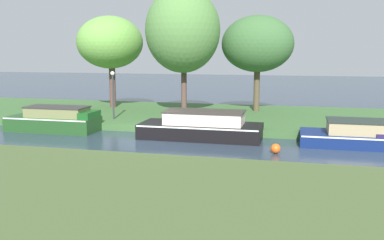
{
  "coord_description": "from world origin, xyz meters",
  "views": [
    {
      "loc": [
        7.13,
        -18.96,
        4.26
      ],
      "look_at": [
        2.2,
        1.2,
        0.9
      ],
      "focal_mm": 39.47,
      "sensor_mm": 36.0,
      "label": 1
    }
  ],
  "objects_px": {
    "willow_tree_centre": "(183,31)",
    "mooring_post_near": "(63,113)",
    "black_barge": "(202,127)",
    "channel_buoy": "(276,149)",
    "willow_tree_right": "(257,44)",
    "willow_tree_left": "(110,43)",
    "forest_narrowboat": "(55,120)",
    "lamp_post": "(113,89)",
    "navy_cruiser": "(351,135)"
  },
  "relations": [
    {
      "from": "willow_tree_centre",
      "to": "mooring_post_near",
      "type": "height_order",
      "value": "willow_tree_centre"
    },
    {
      "from": "black_barge",
      "to": "mooring_post_near",
      "type": "relative_size",
      "value": 7.69
    },
    {
      "from": "mooring_post_near",
      "to": "channel_buoy",
      "type": "distance_m",
      "value": 12.89
    },
    {
      "from": "willow_tree_right",
      "to": "channel_buoy",
      "type": "relative_size",
      "value": 14.75
    },
    {
      "from": "black_barge",
      "to": "willow_tree_right",
      "type": "distance_m",
      "value": 8.81
    },
    {
      "from": "willow_tree_centre",
      "to": "mooring_post_near",
      "type": "distance_m",
      "value": 8.64
    },
    {
      "from": "mooring_post_near",
      "to": "willow_tree_left",
      "type": "bearing_deg",
      "value": 84.68
    },
    {
      "from": "willow_tree_centre",
      "to": "forest_narrowboat",
      "type": "bearing_deg",
      "value": -138.56
    },
    {
      "from": "black_barge",
      "to": "forest_narrowboat",
      "type": "bearing_deg",
      "value": -180.0
    },
    {
      "from": "black_barge",
      "to": "channel_buoy",
      "type": "xyz_separation_m",
      "value": [
        3.74,
        -2.38,
        -0.37
      ]
    },
    {
      "from": "black_barge",
      "to": "willow_tree_right",
      "type": "bearing_deg",
      "value": 75.12
    },
    {
      "from": "black_barge",
      "to": "lamp_post",
      "type": "xyz_separation_m",
      "value": [
        -5.76,
        2.33,
        1.57
      ]
    },
    {
      "from": "navy_cruiser",
      "to": "mooring_post_near",
      "type": "bearing_deg",
      "value": 174.65
    },
    {
      "from": "navy_cruiser",
      "to": "willow_tree_right",
      "type": "height_order",
      "value": "willow_tree_right"
    },
    {
      "from": "navy_cruiser",
      "to": "channel_buoy",
      "type": "relative_size",
      "value": 9.97
    },
    {
      "from": "black_barge",
      "to": "mooring_post_near",
      "type": "height_order",
      "value": "black_barge"
    },
    {
      "from": "navy_cruiser",
      "to": "willow_tree_left",
      "type": "xyz_separation_m",
      "value": [
        -15.04,
        7.09,
        4.38
      ]
    },
    {
      "from": "black_barge",
      "to": "navy_cruiser",
      "type": "xyz_separation_m",
      "value": [
        7.01,
        -0.0,
        -0.08
      ]
    },
    {
      "from": "willow_tree_left",
      "to": "willow_tree_centre",
      "type": "bearing_deg",
      "value": -18.95
    },
    {
      "from": "channel_buoy",
      "to": "lamp_post",
      "type": "bearing_deg",
      "value": 153.64
    },
    {
      "from": "willow_tree_right",
      "to": "navy_cruiser",
      "type": "bearing_deg",
      "value": -56.23
    },
    {
      "from": "willow_tree_centre",
      "to": "channel_buoy",
      "type": "relative_size",
      "value": 18.42
    },
    {
      "from": "willow_tree_left",
      "to": "lamp_post",
      "type": "height_order",
      "value": "willow_tree_left"
    },
    {
      "from": "black_barge",
      "to": "willow_tree_centre",
      "type": "bearing_deg",
      "value": 114.43
    },
    {
      "from": "willow_tree_right",
      "to": "lamp_post",
      "type": "distance_m",
      "value": 9.68
    },
    {
      "from": "navy_cruiser",
      "to": "lamp_post",
      "type": "relative_size",
      "value": 1.51
    },
    {
      "from": "forest_narrowboat",
      "to": "willow_tree_left",
      "type": "xyz_separation_m",
      "value": [
        0.12,
        7.09,
        4.28
      ]
    },
    {
      "from": "forest_narrowboat",
      "to": "navy_cruiser",
      "type": "xyz_separation_m",
      "value": [
        15.15,
        0.0,
        -0.1
      ]
    },
    {
      "from": "forest_narrowboat",
      "to": "willow_tree_left",
      "type": "relative_size",
      "value": 0.79
    },
    {
      "from": "channel_buoy",
      "to": "willow_tree_left",
      "type": "bearing_deg",
      "value": 141.18
    },
    {
      "from": "black_barge",
      "to": "willow_tree_left",
      "type": "bearing_deg",
      "value": 138.56
    },
    {
      "from": "willow_tree_left",
      "to": "channel_buoy",
      "type": "distance_m",
      "value": 15.81
    },
    {
      "from": "willow_tree_centre",
      "to": "channel_buoy",
      "type": "xyz_separation_m",
      "value": [
        6.07,
        -7.51,
        -5.32
      ]
    },
    {
      "from": "mooring_post_near",
      "to": "channel_buoy",
      "type": "relative_size",
      "value": 1.87
    },
    {
      "from": "navy_cruiser",
      "to": "lamp_post",
      "type": "xyz_separation_m",
      "value": [
        -12.77,
        2.33,
        1.65
      ]
    },
    {
      "from": "willow_tree_left",
      "to": "mooring_post_near",
      "type": "relative_size",
      "value": 8.01
    },
    {
      "from": "willow_tree_left",
      "to": "lamp_post",
      "type": "bearing_deg",
      "value": -64.53
    },
    {
      "from": "forest_narrowboat",
      "to": "willow_tree_right",
      "type": "relative_size",
      "value": 0.8
    },
    {
      "from": "navy_cruiser",
      "to": "willow_tree_centre",
      "type": "height_order",
      "value": "willow_tree_centre"
    },
    {
      "from": "willow_tree_left",
      "to": "willow_tree_right",
      "type": "xyz_separation_m",
      "value": [
        10.02,
        0.41,
        -0.13
      ]
    },
    {
      "from": "navy_cruiser",
      "to": "lamp_post",
      "type": "height_order",
      "value": "lamp_post"
    },
    {
      "from": "navy_cruiser",
      "to": "lamp_post",
      "type": "bearing_deg",
      "value": 169.67
    },
    {
      "from": "black_barge",
      "to": "willow_tree_right",
      "type": "height_order",
      "value": "willow_tree_right"
    },
    {
      "from": "willow_tree_left",
      "to": "channel_buoy",
      "type": "relative_size",
      "value": 15.02
    },
    {
      "from": "forest_narrowboat",
      "to": "willow_tree_centre",
      "type": "height_order",
      "value": "willow_tree_centre"
    },
    {
      "from": "black_barge",
      "to": "lamp_post",
      "type": "height_order",
      "value": "lamp_post"
    },
    {
      "from": "black_barge",
      "to": "willow_tree_centre",
      "type": "relative_size",
      "value": 0.78
    },
    {
      "from": "lamp_post",
      "to": "channel_buoy",
      "type": "distance_m",
      "value": 10.78
    },
    {
      "from": "lamp_post",
      "to": "mooring_post_near",
      "type": "bearing_deg",
      "value": -162.67
    },
    {
      "from": "navy_cruiser",
      "to": "lamp_post",
      "type": "distance_m",
      "value": 13.08
    }
  ]
}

